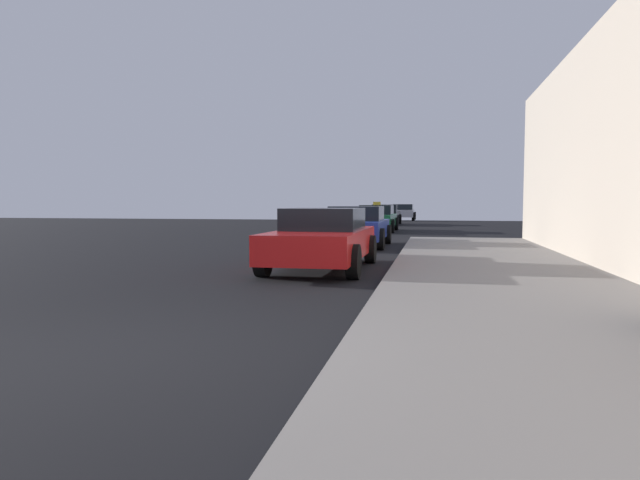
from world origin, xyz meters
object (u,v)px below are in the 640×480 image
at_px(car_red, 323,238).
at_px(car_black, 385,214).
at_px(car_green, 376,218).
at_px(car_silver, 403,212).
at_px(car_blue, 356,226).

bearing_deg(car_red, car_black, -88.19).
bearing_deg(car_green, car_black, -87.88).
distance_m(car_black, car_silver, 9.43).
bearing_deg(car_green, car_silver, -91.10).
bearing_deg(car_black, car_green, 92.12).
bearing_deg(car_red, car_silver, -89.81).
bearing_deg(car_black, car_silver, -93.98).
height_order(car_green, car_black, car_green).
xyz_separation_m(car_red, car_black, (-0.76, 24.12, 0.00)).
relative_size(car_red, car_green, 0.95).
bearing_deg(car_green, car_blue, 91.85).
relative_size(car_red, car_black, 0.99).
height_order(car_red, car_green, car_green).
height_order(car_red, car_silver, same).
bearing_deg(car_silver, car_green, 88.90).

